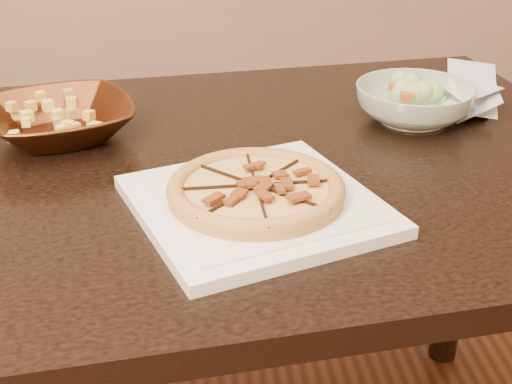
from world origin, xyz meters
The scene contains 8 objects.
dining_table centered at (0.18, 0.10, 0.65)m, with size 1.51×1.07×0.75m.
plate centered at (0.26, -0.07, 0.76)m, with size 0.40×0.40×0.02m.
pizza centered at (0.26, -0.07, 0.78)m, with size 0.24×0.24×0.03m.
bronze_bowl centered at (-0.04, 0.23, 0.78)m, with size 0.25×0.25×0.06m, color #562A13.
mixed_dish centered at (-0.04, 0.23, 0.82)m, with size 0.11×0.11×0.03m.
salad_bowl centered at (0.58, 0.25, 0.78)m, with size 0.21×0.21×0.07m, color #B0C8B8.
salad centered at (0.58, 0.25, 0.83)m, with size 0.08×0.12×0.04m.
cling_film centered at (0.69, 0.28, 0.78)m, with size 0.14×0.12×0.05m, color silver, non-canonical shape.
Camera 1 is at (0.18, -0.93, 1.22)m, focal length 50.00 mm.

